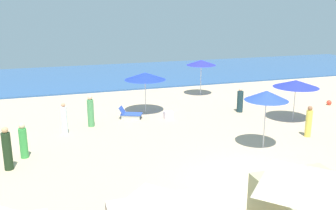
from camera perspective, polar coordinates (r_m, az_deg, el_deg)
The scene contains 15 objects.
ground_plane at distance 13.79m, azimuth 12.38°, elevation -11.90°, with size 60.00×60.00×0.00m, color beige.
ocean at distance 34.94m, azimuth -7.43°, elevation 4.66°, with size 60.00×13.40×0.12m, color #305C9A.
umbrella_0 at distance 21.77m, azimuth -3.57°, elevation 4.48°, with size 2.43×2.43×2.45m.
lounge_chair_0_0 at distance 21.09m, azimuth -5.93°, elevation -1.39°, with size 1.41×1.11×0.69m.
umbrella_1 at distance 26.46m, azimuth 5.17°, elevation 6.55°, with size 2.10×2.10×2.55m.
umbrella_2 at distance 16.64m, azimuth 15.02°, elevation 1.42°, with size 1.92×1.92×2.63m.
umbrella_4 at distance 21.46m, azimuth 19.21°, elevation 3.13°, with size 2.48×2.48×2.29m.
beachgoer_0 at distance 19.87m, azimuth -11.90°, elevation -1.05°, with size 0.44×0.44×1.70m.
beachgoer_1 at distance 19.02m, azimuth -15.76°, elevation -2.16°, with size 0.42×0.42×1.60m.
beachgoer_2 at distance 19.19m, azimuth 20.96°, elevation -2.49°, with size 0.34×0.34×1.55m.
beachgoer_3 at distance 16.57m, azimuth -21.50°, elevation -5.27°, with size 0.46×0.46×1.53m.
beachgoer_4 at distance 15.59m, azimuth -23.66°, elevation -6.36°, with size 0.44×0.44×1.74m.
beachgoer_5 at distance 22.65m, azimuth 11.10°, elevation 0.61°, with size 0.43×0.43×1.49m.
cooler_box_0 at distance 21.00m, azimuth 0.06°, elevation -1.55°, with size 0.50×0.37×0.42m, color white.
beach_ball_1 at distance 26.17m, azimuth 23.67°, elevation 0.35°, with size 0.32×0.32×0.32m, color #EF4330.
Camera 1 is at (-6.56, -10.48, 6.10)m, focal length 39.35 mm.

